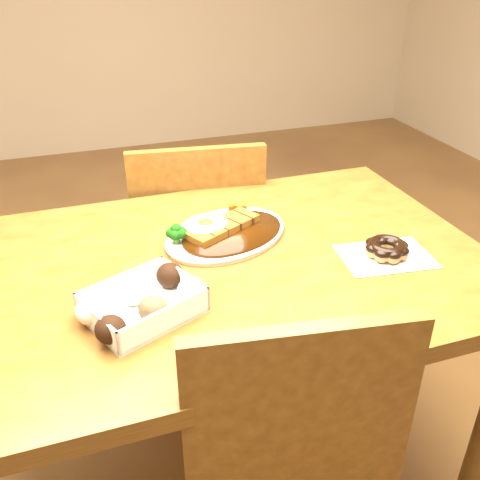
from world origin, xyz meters
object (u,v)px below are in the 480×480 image
object	(u,v)px
donut_box	(143,302)
pon_de_ring	(387,249)
chair_far	(196,247)
table	(224,297)
katsu_curry_plate	(223,232)

from	to	relation	value
donut_box	pon_de_ring	world-z (taller)	donut_box
chair_far	donut_box	world-z (taller)	chair_far
table	chair_far	world-z (taller)	chair_far
chair_far	pon_de_ring	bearing A→B (deg)	122.17
chair_far	pon_de_ring	size ratio (longest dim) A/B	3.97
chair_far	donut_box	xyz separation A→B (m)	(-0.27, -0.67, 0.30)
katsu_curry_plate	pon_de_ring	distance (m)	0.38
chair_far	katsu_curry_plate	xyz separation A→B (m)	(-0.04, -0.43, 0.29)
chair_far	katsu_curry_plate	world-z (taller)	chair_far
chair_far	table	bearing A→B (deg)	90.80
pon_de_ring	katsu_curry_plate	bearing A→B (deg)	147.50
table	pon_de_ring	world-z (taller)	pon_de_ring
donut_box	pon_de_ring	bearing A→B (deg)	3.48
table	chair_far	xyz separation A→B (m)	(0.07, 0.54, -0.17)
katsu_curry_plate	chair_far	bearing A→B (deg)	85.37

